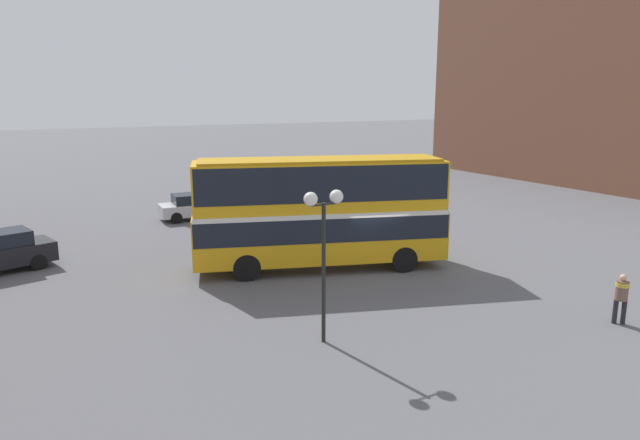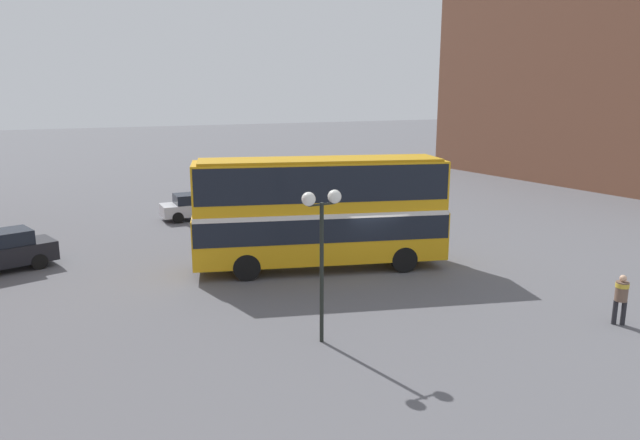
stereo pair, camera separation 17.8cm
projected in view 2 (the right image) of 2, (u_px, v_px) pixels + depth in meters
The scene contains 7 objects.
ground_plane at pixel (369, 269), 24.32m from camera, with size 240.00×240.00×0.00m, color #5B5B60.
building_row_right at pixel (614, 73), 46.17m from camera, with size 9.85×32.33×18.01m.
double_decker_bus at pixel (320, 206), 23.82m from camera, with size 10.78×5.71×4.71m.
pedestrian_foreground at pixel (621, 294), 18.20m from camera, with size 0.58×0.58×1.67m.
parked_car_kerb_near at pixel (281, 189), 40.57m from camera, with size 4.73×2.48×1.43m.
parked_car_kerb_far at pixel (195, 206), 34.03m from camera, with size 4.07×1.95×1.53m.
street_lamp_twin_globe at pixel (322, 222), 16.36m from camera, with size 1.24×0.40×4.60m.
Camera 2 is at (-12.91, -19.52, 7.24)m, focal length 32.00 mm.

